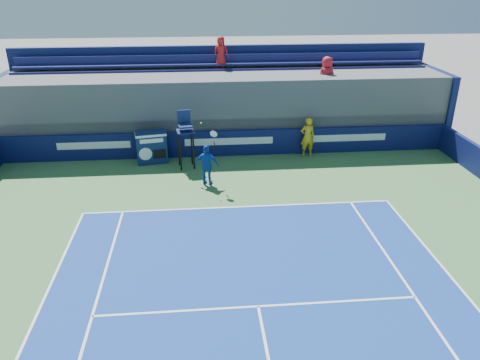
{
  "coord_description": "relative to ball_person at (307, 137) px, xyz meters",
  "views": [
    {
      "loc": [
        -1.32,
        -3.0,
        7.76
      ],
      "look_at": [
        0.0,
        11.5,
        1.25
      ],
      "focal_mm": 35.0,
      "sensor_mm": 36.0,
      "label": 1
    }
  ],
  "objects": [
    {
      "name": "umpire_chair",
      "position": [
        -5.46,
        -0.85,
        0.62
      ],
      "size": [
        0.8,
        0.8,
        2.48
      ],
      "color": "black",
      "rests_on": "ground"
    },
    {
      "name": "stadium_seating",
      "position": [
        -3.54,
        2.43,
        0.93
      ],
      "size": [
        21.0,
        4.05,
        4.91
      ],
      "color": "#4A4A4E",
      "rests_on": "ground"
    },
    {
      "name": "back_hoarding",
      "position": [
        -3.54,
        0.38,
        -0.31
      ],
      "size": [
        20.4,
        0.21,
        1.2
      ],
      "color": "#0C1245",
      "rests_on": "ground"
    },
    {
      "name": "ball_person",
      "position": [
        0.0,
        0.0,
        0.0
      ],
      "size": [
        0.7,
        0.49,
        1.8
      ],
      "primitive_type": "imported",
      "rotation": [
        0.0,
        0.0,
        3.24
      ],
      "color": "gold",
      "rests_on": "apron"
    },
    {
      "name": "match_clock",
      "position": [
        -6.98,
        -0.15,
        -0.17
      ],
      "size": [
        1.43,
        0.94,
        1.4
      ],
      "color": "#102051",
      "rests_on": "ground"
    },
    {
      "name": "tennis_player",
      "position": [
        -4.61,
        -2.73,
        -0.08
      ],
      "size": [
        1.03,
        0.68,
        2.57
      ],
      "color": "#1441A8",
      "rests_on": "apron"
    }
  ]
}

